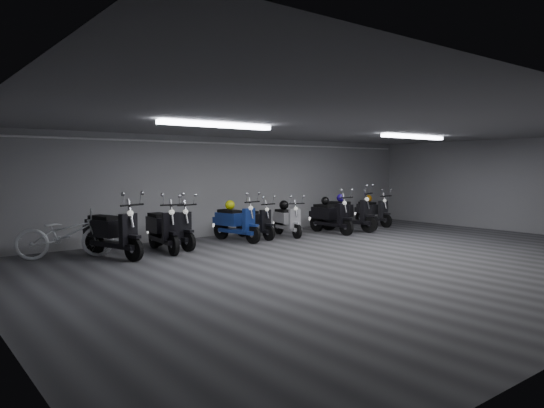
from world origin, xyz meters
TOP-DOWN VIEW (x-y plane):
  - floor at (0.00, 0.00)m, footprint 14.00×10.00m
  - ceiling at (0.00, 0.00)m, footprint 14.00×10.00m
  - back_wall at (0.00, 5.00)m, footprint 14.00×0.01m
  - right_wall at (7.00, 0.00)m, footprint 0.01×10.00m
  - fluor_strip_left at (-3.00, 1.00)m, footprint 2.40×0.18m
  - fluor_strip_right at (3.00, 1.00)m, footprint 2.40×0.18m
  - conduit at (0.00, 4.92)m, footprint 13.60×0.05m
  - scooter_0 at (-4.18, 3.34)m, footprint 1.21×2.06m
  - scooter_1 at (-2.97, 3.44)m, footprint 0.79×1.92m
  - scooter_3 at (-2.61, 3.71)m, footprint 0.90×1.88m
  - scooter_4 at (-0.75, 3.73)m, footprint 0.91×1.86m
  - scooter_5 at (-0.06, 3.85)m, footprint 0.70×1.66m
  - scooter_6 at (0.93, 3.67)m, footprint 0.82×1.67m
  - scooter_7 at (2.33, 3.34)m, footprint 0.65×1.82m
  - scooter_8 at (3.06, 3.34)m, footprint 1.33×2.05m
  - scooter_9 at (4.77, 3.83)m, footprint 0.67×1.73m
  - bicycle at (-4.99, 3.98)m, footprint 2.08×1.23m
  - helmet_0 at (4.78, 4.07)m, footprint 0.24×0.24m
  - helmet_1 at (-0.80, 3.97)m, footprint 0.26×0.26m
  - helmet_2 at (2.96, 3.59)m, footprint 0.24×0.24m
  - helmet_3 at (2.32, 3.59)m, footprint 0.24×0.24m
  - helmet_4 at (0.98, 3.89)m, footprint 0.27×0.27m

SIDE VIEW (x-z plane):
  - floor at x=0.00m, z-range -0.01..0.00m
  - scooter_6 at x=0.93m, z-range 0.00..1.19m
  - scooter_5 at x=-0.06m, z-range 0.00..1.20m
  - scooter_9 at x=4.77m, z-range 0.00..1.27m
  - bicycle at x=-4.99m, z-range 0.00..1.27m
  - scooter_4 at x=-0.75m, z-range 0.00..1.33m
  - scooter_3 at x=-2.61m, z-range 0.00..1.34m
  - scooter_7 at x=2.33m, z-range 0.00..1.35m
  - scooter_1 at x=-2.97m, z-range 0.00..1.40m
  - scooter_8 at x=3.06m, z-range 0.00..1.45m
  - scooter_0 at x=-4.18m, z-range 0.00..1.46m
  - helmet_4 at x=0.98m, z-range 0.74..1.01m
  - helmet_0 at x=4.78m, z-range 0.78..1.02m
  - helmet_1 at x=-0.80m, z-range 0.82..1.08m
  - helmet_3 at x=2.32m, z-range 0.84..1.07m
  - helmet_2 at x=2.96m, z-range 0.90..1.13m
  - back_wall at x=0.00m, z-range 0.00..2.80m
  - right_wall at x=7.00m, z-range 0.00..2.80m
  - conduit at x=0.00m, z-range 2.59..2.65m
  - fluor_strip_left at x=-3.00m, z-range 2.70..2.78m
  - fluor_strip_right at x=3.00m, z-range 2.70..2.78m
  - ceiling at x=0.00m, z-range 2.80..2.81m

